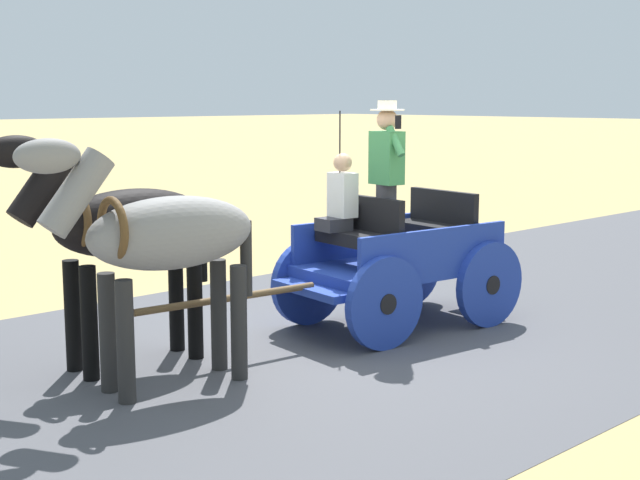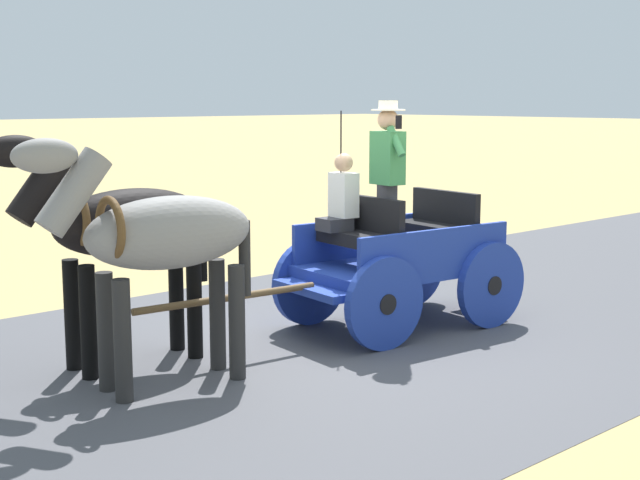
{
  "view_description": "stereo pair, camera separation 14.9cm",
  "coord_description": "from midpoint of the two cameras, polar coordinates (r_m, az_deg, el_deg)",
  "views": [
    {
      "loc": [
        -6.53,
        6.41,
        2.52
      ],
      "look_at": [
        0.0,
        0.32,
        1.1
      ],
      "focal_mm": 50.15,
      "sensor_mm": 36.0,
      "label": 1
    },
    {
      "loc": [
        -6.63,
        6.3,
        2.52
      ],
      "look_at": [
        0.0,
        0.32,
        1.1
      ],
      "focal_mm": 50.15,
      "sensor_mm": 36.0,
      "label": 2
    }
  ],
  "objects": [
    {
      "name": "horse_off_side",
      "position": [
        8.5,
        -13.05,
        0.71
      ],
      "size": [
        0.68,
        2.14,
        2.21
      ],
      "color": "black",
      "rests_on": "ground"
    },
    {
      "name": "ground_plane",
      "position": [
        9.49,
        0.95,
        -6.37
      ],
      "size": [
        200.0,
        200.0,
        0.0
      ],
      "primitive_type": "plane",
      "color": "tan"
    },
    {
      "name": "road_surface",
      "position": [
        9.49,
        0.95,
        -6.34
      ],
      "size": [
        6.53,
        160.0,
        0.01
      ],
      "primitive_type": "cube",
      "color": "#4C4C51",
      "rests_on": "ground"
    },
    {
      "name": "horse_near_side",
      "position": [
        7.79,
        -10.68,
        0.05
      ],
      "size": [
        0.74,
        2.14,
        2.21
      ],
      "color": "gray",
      "rests_on": "ground"
    },
    {
      "name": "horse_drawn_carriage",
      "position": [
        9.88,
        4.28,
        -0.93
      ],
      "size": [
        1.65,
        4.52,
        2.5
      ],
      "color": "#1E3899",
      "rests_on": "ground"
    }
  ]
}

